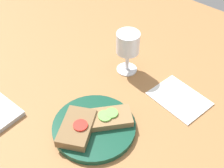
# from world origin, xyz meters

# --- Properties ---
(wooden_table) EXTENTS (1.40, 1.40, 0.03)m
(wooden_table) POSITION_xyz_m (0.00, 0.00, 0.01)
(wooden_table) COLOR #9E6B3D
(wooden_table) RESTS_ON ground
(plate) EXTENTS (0.21, 0.21, 0.02)m
(plate) POSITION_xyz_m (-0.05, -0.07, 0.04)
(plate) COLOR #144733
(plate) RESTS_ON wooden_table
(sandwich_with_tomato) EXTENTS (0.14, 0.12, 0.03)m
(sandwich_with_tomato) POSITION_xyz_m (-0.09, -0.05, 0.06)
(sandwich_with_tomato) COLOR brown
(sandwich_with_tomato) RESTS_ON plate
(sandwich_with_cucumber) EXTENTS (0.13, 0.12, 0.02)m
(sandwich_with_cucumber) POSITION_xyz_m (-0.01, -0.09, 0.06)
(sandwich_with_cucumber) COLOR #937047
(sandwich_with_cucumber) RESTS_ON plate
(wine_glass) EXTENTS (0.07, 0.07, 0.14)m
(wine_glass) POSITION_xyz_m (0.19, 0.01, 0.13)
(wine_glass) COLOR white
(wine_glass) RESTS_ON wooden_table
(napkin) EXTENTS (0.14, 0.17, 0.00)m
(napkin) POSITION_xyz_m (0.19, -0.18, 0.03)
(napkin) COLOR white
(napkin) RESTS_ON wooden_table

